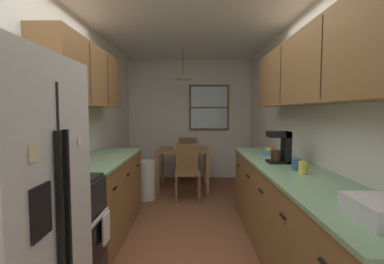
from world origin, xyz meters
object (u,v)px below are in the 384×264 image
(mug_spare, at_px, (296,164))
(table_serving_bowl, at_px, (178,148))
(storage_canister, at_px, (75,160))
(coffee_maker, at_px, (281,146))
(stove_range, at_px, (52,240))
(mug_by_coffeemaker, at_px, (302,167))
(dining_chair_near, at_px, (186,169))
(dining_chair_far, at_px, (187,156))
(dining_table, at_px, (182,155))
(trash_bin, at_px, (145,180))
(fruit_bowl, at_px, (269,151))
(microwave_over_range, at_px, (30,85))
(dish_rack, at_px, (382,210))

(mug_spare, bearing_deg, table_serving_bowl, 114.72)
(mug_spare, xyz_separation_m, table_serving_bowl, (-1.19, 2.59, -0.18))
(storage_canister, xyz_separation_m, coffee_maker, (1.98, 0.38, 0.07))
(table_serving_bowl, bearing_deg, mug_spare, -65.28)
(stove_range, bearing_deg, mug_by_coffeemaker, 9.89)
(dining_chair_near, distance_m, storage_canister, 2.31)
(stove_range, bearing_deg, dining_chair_far, 75.76)
(dining_table, xyz_separation_m, table_serving_bowl, (-0.08, -0.08, 0.14))
(trash_bin, xyz_separation_m, mug_by_coffeemaker, (1.71, -2.16, 0.64))
(fruit_bowl, bearing_deg, mug_spare, -90.86)
(dining_chair_far, xyz_separation_m, mug_spare, (1.03, -3.32, 0.45))
(microwave_over_range, height_order, dining_table, microwave_over_range)
(trash_bin, bearing_deg, coffee_maker, -44.34)
(dining_chair_near, height_order, dining_chair_far, same)
(mug_by_coffeemaker, distance_m, table_serving_bowl, 2.99)
(trash_bin, height_order, coffee_maker, coffee_maker)
(trash_bin, height_order, fruit_bowl, fruit_bowl)
(dish_rack, bearing_deg, mug_spare, 89.51)
(dining_chair_near, bearing_deg, microwave_over_range, -113.20)
(dining_chair_near, xyz_separation_m, mug_spare, (1.03, -2.03, 0.45))
(stove_range, height_order, dining_chair_far, stove_range)
(coffee_maker, height_order, table_serving_bowl, coffee_maker)
(microwave_over_range, xyz_separation_m, coffee_maker, (2.09, 0.87, -0.55))
(microwave_over_range, xyz_separation_m, table_serving_bowl, (0.92, 3.09, -0.85))
(dining_table, distance_m, fruit_bowl, 2.09)
(microwave_over_range, bearing_deg, stove_range, -0.03)
(trash_bin, xyz_separation_m, mug_spare, (1.70, -2.02, 0.64))
(dining_chair_far, height_order, mug_by_coffeemaker, mug_by_coffeemaker)
(dining_chair_near, distance_m, coffee_maker, 2.02)
(microwave_over_range, distance_m, table_serving_bowl, 3.33)
(dining_chair_near, bearing_deg, mug_spare, -63.06)
(mug_spare, height_order, dish_rack, mug_spare)
(microwave_over_range, height_order, fruit_bowl, microwave_over_range)
(storage_canister, relative_size, table_serving_bowl, 1.00)
(trash_bin, bearing_deg, table_serving_bowl, 48.56)
(storage_canister, relative_size, dish_rack, 0.57)
(trash_bin, relative_size, dish_rack, 1.86)
(table_serving_bowl, bearing_deg, dish_rack, -72.64)
(dining_chair_far, height_order, table_serving_bowl, dining_chair_far)
(mug_spare, bearing_deg, dining_chair_far, 107.23)
(mug_by_coffeemaker, xyz_separation_m, fruit_bowl, (0.01, 1.09, -0.02))
(trash_bin, relative_size, table_serving_bowl, 3.26)
(stove_range, relative_size, dining_chair_near, 1.22)
(mug_spare, bearing_deg, coffee_maker, 93.47)
(trash_bin, height_order, mug_by_coffeemaker, mug_by_coffeemaker)
(dining_table, bearing_deg, table_serving_bowl, -134.48)
(storage_canister, bearing_deg, fruit_bowl, 25.31)
(dining_table, xyz_separation_m, dining_chair_near, (0.08, -0.65, -0.13))
(stove_range, distance_m, microwave_over_range, 1.16)
(dining_chair_near, relative_size, table_serving_bowl, 4.64)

